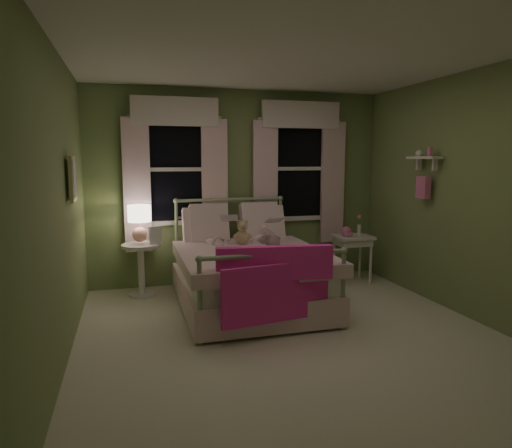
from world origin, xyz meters
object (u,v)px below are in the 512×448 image
object	(u,v)px
child_right	(261,217)
table_lamp	(139,219)
nightstand_left	(141,262)
nightstand_right	(353,243)
child_left	(216,219)
teddy_bear	(242,234)
bed	(248,273)

from	to	relation	value
child_right	table_lamp	world-z (taller)	child_right
nightstand_left	nightstand_right	distance (m)	2.81
child_right	nightstand_right	size ratio (longest dim) A/B	1.24
child_left	nightstand_right	world-z (taller)	child_left
teddy_bear	nightstand_right	size ratio (longest dim) A/B	0.48
bed	table_lamp	bearing A→B (deg)	148.78
bed	teddy_bear	size ratio (longest dim) A/B	6.67
nightstand_right	child_right	bearing A→B (deg)	-173.80
table_lamp	nightstand_right	xyz separation A→B (m)	(2.80, -0.15, -0.40)
child_left	bed	bearing A→B (deg)	113.00
bed	child_left	distance (m)	0.77
nightstand_right	table_lamp	bearing A→B (deg)	177.04
child_right	nightstand_left	size ratio (longest dim) A/B	1.22
child_left	table_lamp	distance (m)	0.94
nightstand_left	nightstand_right	xyz separation A→B (m)	(2.80, -0.15, 0.13)
child_left	teddy_bear	distance (m)	0.37
teddy_bear	nightstand_left	xyz separation A→B (m)	(-1.18, 0.45, -0.37)
bed	nightstand_left	size ratio (longest dim) A/B	3.13
bed	nightstand_right	size ratio (longest dim) A/B	3.18
nightstand_left	table_lamp	world-z (taller)	table_lamp
child_right	nightstand_right	world-z (taller)	child_right
child_right	nightstand_left	distance (m)	1.58
child_right	teddy_bear	size ratio (longest dim) A/B	2.60
nightstand_left	table_lamp	distance (m)	0.54
bed	teddy_bear	distance (m)	0.49
child_right	bed	bearing A→B (deg)	48.77
teddy_bear	table_lamp	xyz separation A→B (m)	(-1.18, 0.45, 0.16)
table_lamp	nightstand_right	bearing A→B (deg)	-2.96
child_right	nightstand_left	world-z (taller)	child_right
child_left	child_right	size ratio (longest dim) A/B	1.00
bed	nightstand_right	xyz separation A→B (m)	(1.63, 0.57, 0.17)
child_left	table_lamp	bearing A→B (deg)	-28.62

